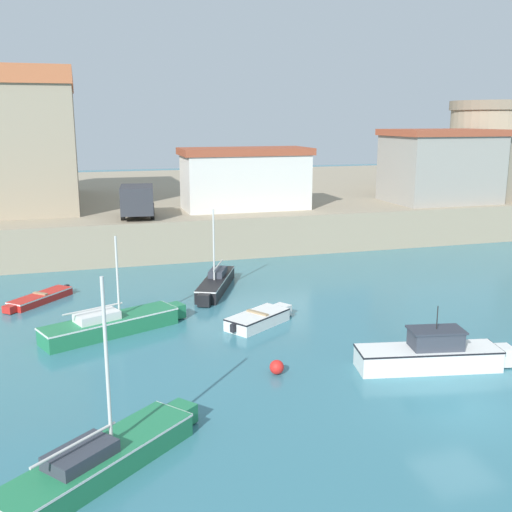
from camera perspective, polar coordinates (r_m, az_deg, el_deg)
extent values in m
plane|color=teal|center=(21.55, 18.79, -13.37)|extent=(200.00, 200.00, 0.00)
cube|color=gray|center=(59.82, -4.98, 5.29)|extent=(120.00, 40.00, 2.79)
cube|color=#237A4C|center=(17.41, -14.66, -18.47)|extent=(5.50, 4.89, 0.69)
cube|color=#237A4C|center=(19.40, -7.14, -14.65)|extent=(1.03, 1.05, 0.59)
cube|color=white|center=(17.26, -14.72, -17.60)|extent=(5.55, 4.94, 0.07)
cylinder|color=silver|center=(16.46, -14.03, -9.83)|extent=(0.10, 0.10, 4.69)
cylinder|color=silver|center=(16.57, -16.84, -16.77)|extent=(2.10, 1.75, 0.08)
cube|color=#333842|center=(16.83, -16.35, -17.69)|extent=(2.02, 1.92, 0.36)
cube|color=white|center=(27.67, 0.14, -6.07)|extent=(3.36, 2.89, 0.58)
cube|color=white|center=(29.06, 2.49, -5.14)|extent=(0.93, 0.97, 0.49)
cube|color=black|center=(27.59, 0.14, -5.58)|extent=(3.39, 2.91, 0.07)
cube|color=#997F5B|center=(27.56, 0.14, -5.42)|extent=(0.82, 1.07, 0.08)
cube|color=black|center=(26.45, -2.20, -6.87)|extent=(0.28, 0.28, 0.36)
cube|color=white|center=(23.98, 16.02, -9.33)|extent=(5.55, 2.39, 0.84)
cube|color=white|center=(25.22, 22.47, -8.72)|extent=(0.78, 0.89, 0.71)
cube|color=black|center=(23.84, 16.08, -8.49)|extent=(5.60, 2.42, 0.07)
cube|color=#333842|center=(23.81, 16.74, -7.61)|extent=(2.05, 1.40, 0.66)
cube|color=#2D333D|center=(23.69, 16.80, -6.76)|extent=(2.22, 1.50, 0.08)
cylinder|color=black|center=(23.53, 16.88, -5.64)|extent=(0.04, 0.04, 0.90)
cube|color=black|center=(33.32, -3.84, -2.67)|extent=(3.30, 5.58, 0.70)
cube|color=black|center=(30.46, -4.97, -4.20)|extent=(0.78, 0.72, 0.60)
cube|color=white|center=(33.24, -3.85, -2.15)|extent=(3.33, 5.64, 0.07)
cylinder|color=silver|center=(32.38, -4.04, 1.04)|extent=(0.10, 0.10, 3.88)
cylinder|color=silver|center=(33.76, -3.63, -0.88)|extent=(1.09, 2.34, 0.08)
cube|color=#333842|center=(33.72, -3.66, -1.54)|extent=(1.40, 1.86, 0.36)
cube|color=red|center=(33.09, -19.82, -3.80)|extent=(3.17, 3.38, 0.42)
cube|color=red|center=(31.76, -22.42, -4.70)|extent=(0.72, 0.71, 0.36)
cube|color=white|center=(33.04, -19.84, -3.51)|extent=(3.20, 3.41, 0.07)
cube|color=#997F5B|center=(33.02, -19.85, -3.38)|extent=(0.78, 0.72, 0.08)
cube|color=black|center=(34.39, -17.56, -2.92)|extent=(0.28, 0.28, 0.36)
cube|color=#237A4C|center=(27.38, -13.68, -6.46)|extent=(6.15, 3.74, 0.76)
cube|color=#237A4C|center=(28.89, -7.67, -5.17)|extent=(0.93, 1.01, 0.65)
cube|color=white|center=(27.27, -13.72, -5.78)|extent=(6.21, 3.78, 0.07)
cylinder|color=silver|center=(26.94, -13.06, -1.89)|extent=(0.10, 0.10, 3.60)
cylinder|color=silver|center=(26.79, -15.25, -4.88)|extent=(2.54, 1.15, 0.08)
cube|color=silver|center=(26.96, -14.91, -5.57)|extent=(2.08, 1.67, 0.36)
sphere|color=red|center=(22.68, 1.99, -10.53)|extent=(0.54, 0.54, 0.54)
cube|color=gray|center=(50.21, -21.62, 9.59)|extent=(8.38, 16.24, 8.73)
cube|color=#C1663D|center=(50.24, -22.10, 15.24)|extent=(8.54, 16.57, 1.20)
cube|color=gray|center=(58.46, 21.51, 8.17)|extent=(13.51, 13.51, 5.11)
cylinder|color=gray|center=(58.40, 21.59, 9.21)|extent=(7.59, 7.59, 7.26)
cylinder|color=gray|center=(58.34, 21.93, 13.16)|extent=(7.96, 7.96, 0.80)
cube|color=silver|center=(44.35, -1.05, 7.07)|extent=(8.99, 4.12, 3.96)
cube|color=#9E472D|center=(44.18, -1.06, 9.94)|extent=(9.44, 4.33, 0.50)
cube|color=gray|center=(50.43, 17.12, 7.93)|extent=(8.02, 6.07, 5.21)
cube|color=#9E472D|center=(50.29, 17.34, 11.17)|extent=(8.42, 6.37, 0.50)
cube|color=#333338|center=(40.56, -11.25, 5.30)|extent=(2.44, 3.41, 1.80)
cube|color=#333338|center=(42.62, -11.19, 5.39)|extent=(2.13, 1.51, 1.40)
cube|color=#334756|center=(43.04, -11.19, 5.73)|extent=(1.80, 0.32, 0.70)
cylinder|color=black|center=(42.64, -12.43, 4.39)|extent=(0.37, 0.83, 0.80)
cylinder|color=black|center=(42.60, -9.87, 4.49)|extent=(0.37, 0.83, 0.80)
cylinder|color=black|center=(40.32, -12.56, 3.91)|extent=(0.37, 0.83, 0.80)
cylinder|color=black|center=(40.28, -9.85, 4.01)|extent=(0.37, 0.83, 0.80)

